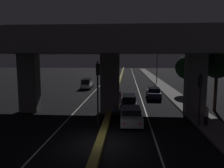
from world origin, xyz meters
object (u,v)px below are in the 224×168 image
Objects in this scene: traffic_light_left_of_median at (98,83)px; street_lamp at (156,61)px; car_silver_lead at (131,115)px; car_dark_blue_second at (129,101)px; traffic_light_right_of_median at (200,91)px; car_taxi_yellow_second_oncoming at (110,79)px; car_white_lead_oncoming at (87,83)px; motorcycle_red_filtering_mid at (120,98)px; motorcycle_black_filtering_near at (115,112)px; pedestrian_on_sidewalk at (206,116)px; car_dark_blue_third at (154,93)px.

street_lamp reaches higher than traffic_light_left_of_median.
car_dark_blue_second is (-0.14, 5.65, 0.06)m from car_silver_lead.
traffic_light_left_of_median is 1.20× the size of traffic_light_right_of_median.
street_lamp is at bearing 93.35° from car_taxi_yellow_second_oncoming.
car_silver_lead is at bearing -101.29° from street_lamp.
traffic_light_right_of_median is (8.37, 0.01, -0.60)m from traffic_light_left_of_median.
motorcycle_red_filtering_mid is (6.57, -11.95, -0.37)m from car_white_lead_oncoming.
motorcycle_black_filtering_near is (6.30, -19.48, -0.35)m from car_white_lead_oncoming.
pedestrian_on_sidewalk is at bearing 20.38° from traffic_light_right_of_median.
car_dark_blue_third is 2.69× the size of motorcycle_black_filtering_near.
traffic_light_right_of_median is 2.46× the size of motorcycle_red_filtering_mid.
motorcycle_black_filtering_near is (-4.90, -10.55, -0.18)m from car_dark_blue_third.
traffic_light_left_of_median is 22.42m from car_white_lead_oncoming.
motorcycle_black_filtering_near is at bearing 160.81° from car_dark_blue_second.
car_dark_blue_second is 1.02× the size of car_dark_blue_third.
motorcycle_black_filtering_near is at bearing -104.72° from street_lamp.
traffic_light_left_of_median reaches higher than motorcycle_black_filtering_near.
car_white_lead_oncoming is at bearing 102.98° from traffic_light_left_of_median.
car_white_lead_oncoming is 25.62m from pedestrian_on_sidewalk.
car_white_lead_oncoming reaches higher than car_silver_lead.
traffic_light_right_of_median reaches higher than car_taxi_yellow_second_oncoming.
traffic_light_right_of_median reaches higher than car_dark_blue_second.
car_dark_blue_third is at bearing -30.32° from car_dark_blue_second.
traffic_light_left_of_median is 3.44× the size of pedestrian_on_sidewalk.
car_dark_blue_third is 14.33m from car_white_lead_oncoming.
traffic_light_right_of_median reaches higher than motorcycle_black_filtering_near.
traffic_light_right_of_median is at bearing -146.60° from motorcycle_red_filtering_mid.
street_lamp is 4.54× the size of motorcycle_red_filtering_mid.
traffic_light_left_of_median is at bearing 1.83° from car_taxi_yellow_second_oncoming.
car_silver_lead is 2.86× the size of pedestrian_on_sidewalk.
traffic_light_left_of_median is 10.34m from motorcycle_red_filtering_mid.
pedestrian_on_sidewalk is at bearing -164.85° from car_dark_blue_third.
street_lamp reaches higher than car_silver_lead.
car_taxi_yellow_second_oncoming is at bearing 6.89° from motorcycle_red_filtering_mid.
motorcycle_red_filtering_mid is at bearing 128.43° from pedestrian_on_sidewalk.
pedestrian_on_sidewalk is (2.87, -12.48, 0.16)m from car_dark_blue_third.
street_lamp is at bearing 74.02° from traffic_light_left_of_median.
pedestrian_on_sidewalk is (10.49, -29.50, -0.05)m from car_taxi_yellow_second_oncoming.
car_dark_blue_second reaches higher than car_silver_lead.
car_taxi_yellow_second_oncoming is at bearing 108.20° from traffic_light_right_of_median.
motorcycle_red_filtering_mid is at bearing 6.21° from car_silver_lead.
car_white_lead_oncoming is at bearing 25.37° from car_dark_blue_second.
traffic_light_right_of_median is at bearing -168.15° from car_dark_blue_third.
motorcycle_red_filtering_mid is at bearing 125.28° from car_dark_blue_third.
street_lamp is 5.29× the size of pedestrian_on_sidewalk.
car_dark_blue_second is (2.66, 6.39, -2.90)m from traffic_light_left_of_median.
car_dark_blue_third is 2.50× the size of motorcycle_red_filtering_mid.
motorcycle_red_filtering_mid is at bearing 16.84° from car_dark_blue_second.
car_white_lead_oncoming reaches higher than car_dark_blue_second.
traffic_light_left_of_median is at bearing 169.26° from motorcycle_red_filtering_mid.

